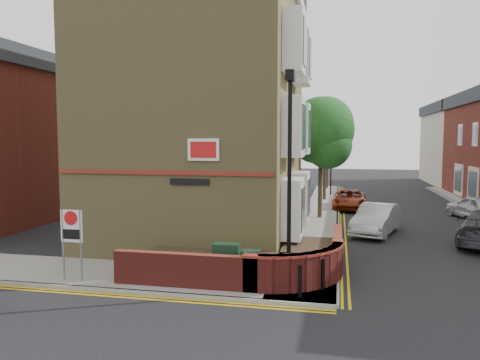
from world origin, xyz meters
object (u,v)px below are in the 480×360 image
lamppost (289,178)px  utility_cabinet_large (227,263)px  zone_sign (72,232)px  silver_car_near (377,219)px

lamppost → utility_cabinet_large: bearing=177.0°
zone_sign → silver_car_near: size_ratio=0.51×
utility_cabinet_large → zone_sign: size_ratio=0.55×
zone_sign → silver_car_near: zone_sign is taller
lamppost → utility_cabinet_large: size_ratio=5.25×
utility_cabinet_large → silver_car_near: silver_car_near is taller
lamppost → zone_sign: (-6.60, -0.70, -1.70)m
silver_car_near → utility_cabinet_large: bearing=-101.6°
silver_car_near → lamppost: bearing=-91.5°
utility_cabinet_large → zone_sign: bearing=-170.3°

